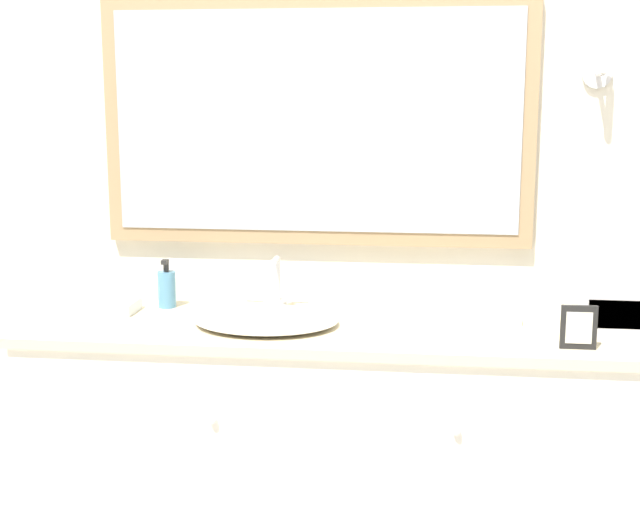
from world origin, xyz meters
TOP-DOWN VIEW (x-y plane):
  - wall_back at (-0.00, 0.61)m, footprint 8.00×0.18m
  - vanity_counter at (0.00, 0.31)m, footprint 1.96×0.56m
  - sink_basin at (-0.23, 0.29)m, footprint 0.44×0.41m
  - soap_bottle at (-0.60, 0.46)m, footprint 0.06×0.06m
  - appliance_box at (0.80, 0.35)m, footprint 0.22×0.12m
  - picture_frame at (0.67, 0.14)m, footprint 0.10×0.01m
  - hand_towel_near_sink at (0.45, 0.43)m, footprint 0.18×0.14m
  - hand_towel_far_corner at (-0.76, 0.38)m, footprint 0.16×0.13m

SIDE VIEW (x-z plane):
  - vanity_counter at x=0.00m, z-range 0.00..0.88m
  - hand_towel_far_corner at x=-0.76m, z-range 0.88..0.92m
  - hand_towel_near_sink at x=0.45m, z-range 0.88..0.92m
  - sink_basin at x=-0.23m, z-range 0.81..0.99m
  - picture_frame at x=0.67m, z-range 0.88..1.01m
  - appliance_box at x=0.80m, z-range 0.88..1.01m
  - soap_bottle at x=-0.60m, z-range 0.86..1.03m
  - wall_back at x=0.00m, z-range 0.01..2.56m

